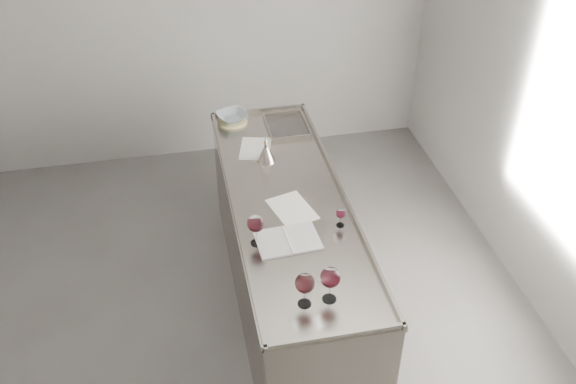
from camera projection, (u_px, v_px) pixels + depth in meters
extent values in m
cube|color=#54514F|center=(227.00, 343.00, 4.46)|extent=(4.50, 5.00, 0.02)
cube|color=#989593|center=(181.00, 15.00, 5.59)|extent=(4.50, 0.02, 2.80)
cube|color=#989593|center=(575.00, 135.00, 3.98)|extent=(0.02, 5.00, 2.80)
cube|color=gray|center=(289.00, 255.00, 4.49)|extent=(0.75, 2.40, 0.92)
cube|color=gray|center=(289.00, 201.00, 4.21)|extent=(0.77, 2.42, 0.02)
cube|color=gray|center=(336.00, 336.00, 3.26)|extent=(0.77, 0.02, 0.03)
cube|color=gray|center=(259.00, 111.00, 5.13)|extent=(0.77, 0.02, 0.03)
cube|color=gray|center=(233.00, 205.00, 4.14)|extent=(0.02, 2.42, 0.03)
cube|color=gray|center=(342.00, 192.00, 4.26)|extent=(0.02, 2.42, 0.03)
cube|color=#595654|center=(287.00, 127.00, 4.96)|extent=(0.30, 0.38, 0.01)
cylinder|color=white|center=(257.00, 243.00, 3.86)|extent=(0.07, 0.07, 0.00)
cylinder|color=white|center=(256.00, 236.00, 3.83)|extent=(0.01, 0.01, 0.10)
ellipsoid|color=white|center=(256.00, 223.00, 3.77)|extent=(0.11, 0.11, 0.11)
cylinder|color=#32060D|center=(256.00, 226.00, 3.79)|extent=(0.08, 0.08, 0.02)
cylinder|color=white|center=(304.00, 304.00, 3.46)|extent=(0.08, 0.08, 0.00)
cylinder|color=white|center=(305.00, 297.00, 3.43)|extent=(0.01, 0.01, 0.10)
ellipsoid|color=white|center=(305.00, 283.00, 3.37)|extent=(0.11, 0.11, 0.11)
cylinder|color=#34070A|center=(305.00, 287.00, 3.38)|extent=(0.08, 0.08, 0.02)
cylinder|color=white|center=(329.00, 299.00, 3.49)|extent=(0.08, 0.08, 0.00)
cylinder|color=white|center=(330.00, 291.00, 3.46)|extent=(0.01, 0.01, 0.11)
ellipsoid|color=white|center=(330.00, 277.00, 3.39)|extent=(0.11, 0.11, 0.12)
cylinder|color=#3A070F|center=(330.00, 281.00, 3.41)|extent=(0.08, 0.08, 0.03)
cylinder|color=white|center=(340.00, 225.00, 4.00)|extent=(0.05, 0.05, 0.00)
cylinder|color=white|center=(340.00, 221.00, 3.98)|extent=(0.01, 0.01, 0.06)
ellipsoid|color=white|center=(341.00, 213.00, 3.94)|extent=(0.06, 0.06, 0.07)
cylinder|color=#330612|center=(341.00, 215.00, 3.95)|extent=(0.05, 0.05, 0.01)
cube|color=silver|center=(272.00, 243.00, 3.86)|extent=(0.20, 0.27, 0.01)
cube|color=silver|center=(303.00, 237.00, 3.90)|extent=(0.20, 0.27, 0.01)
cylinder|color=white|center=(288.00, 239.00, 3.87)|extent=(0.03, 0.26, 0.01)
cube|color=white|center=(292.00, 209.00, 4.13)|extent=(0.31, 0.38, 0.00)
cube|color=silver|center=(255.00, 149.00, 4.70)|extent=(0.29, 0.35, 0.00)
cylinder|color=#D3C789|center=(233.00, 121.00, 5.01)|extent=(0.30, 0.30, 0.02)
imported|color=#8999A0|center=(232.00, 117.00, 4.99)|extent=(0.29, 0.29, 0.06)
cone|color=gray|center=(266.00, 154.00, 4.55)|extent=(0.13, 0.13, 0.11)
cylinder|color=gray|center=(266.00, 145.00, 4.50)|extent=(0.02, 0.02, 0.03)
cylinder|color=#A4732D|center=(266.00, 143.00, 4.49)|extent=(0.03, 0.03, 0.01)
cone|color=gray|center=(266.00, 140.00, 4.48)|extent=(0.02, 0.02, 0.04)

